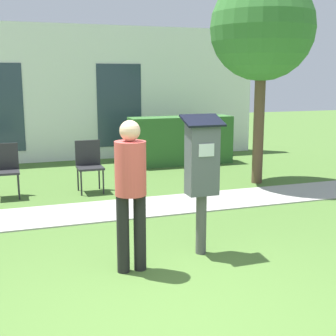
{
  "coord_description": "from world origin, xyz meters",
  "views": [
    {
      "loc": [
        -1.25,
        -3.42,
        2.01
      ],
      "look_at": [
        0.34,
        1.17,
        1.05
      ],
      "focal_mm": 50.0,
      "sensor_mm": 36.0,
      "label": 1
    }
  ],
  "objects": [
    {
      "name": "outdoor_chair_middle",
      "position": [
        0.08,
        4.67,
        0.53
      ],
      "size": [
        0.44,
        0.44,
        0.9
      ],
      "rotation": [
        0.0,
        0.0,
        -0.15
      ],
      "color": "#262628",
      "rests_on": "ground"
    },
    {
      "name": "person_standing",
      "position": [
        -0.1,
        1.06,
        0.93
      ],
      "size": [
        0.32,
        0.32,
        1.58
      ],
      "rotation": [
        0.0,
        0.0,
        -0.02
      ],
      "color": "black",
      "rests_on": "ground"
    },
    {
      "name": "tree",
      "position": [
        3.23,
        4.29,
        2.84
      ],
      "size": [
        1.9,
        1.9,
        3.82
      ],
      "color": "brown",
      "rests_on": "ground"
    },
    {
      "name": "hedge_row",
      "position": [
        2.53,
        6.58,
        0.55
      ],
      "size": [
        2.39,
        0.6,
        1.1
      ],
      "color": "#33662D",
      "rests_on": "ground"
    },
    {
      "name": "parking_meter",
      "position": [
        0.78,
        1.28,
        1.02
      ],
      "size": [
        0.44,
        0.31,
        1.59
      ],
      "color": "#4C4C4C",
      "rests_on": "ground"
    },
    {
      "name": "building_facade",
      "position": [
        0.0,
        7.98,
        1.6
      ],
      "size": [
        10.0,
        0.26,
        3.2
      ],
      "color": "white",
      "rests_on": "ground"
    },
    {
      "name": "sidewalk",
      "position": [
        0.0,
        3.32,
        0.01
      ],
      "size": [
        12.0,
        1.1,
        0.02
      ],
      "color": "#A3A099",
      "rests_on": "ground"
    },
    {
      "name": "outdoor_chair_left",
      "position": [
        -1.31,
        4.75,
        0.53
      ],
      "size": [
        0.44,
        0.44,
        0.9
      ],
      "rotation": [
        0.0,
        0.0,
        0.06
      ],
      "color": "#262628",
      "rests_on": "ground"
    },
    {
      "name": "ground_plane",
      "position": [
        0.0,
        0.0,
        0.0
      ],
      "size": [
        40.0,
        40.0,
        0.0
      ],
      "primitive_type": "plane",
      "color": "#476B2D"
    }
  ]
}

